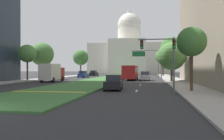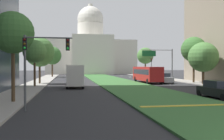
# 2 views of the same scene
# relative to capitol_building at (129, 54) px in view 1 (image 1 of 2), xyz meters

# --- Properties ---
(ground_plane) EXTENTS (260.00, 260.00, 0.00)m
(ground_plane) POSITION_rel_capitol_building_xyz_m (0.00, -47.93, -9.06)
(ground_plane) COLOR #2B2B2D
(grass_median) EXTENTS (8.08, 87.86, 0.14)m
(grass_median) POSITION_rel_capitol_building_xyz_m (0.00, -52.81, -8.99)
(grass_median) COLOR #386B33
(grass_median) RESTS_ON ground_plane
(median_curb_nose) EXTENTS (7.27, 0.50, 0.04)m
(median_curb_nose) POSITION_rel_capitol_building_xyz_m (0.00, -86.75, -8.90)
(median_curb_nose) COLOR gold
(median_curb_nose) RESTS_ON grass_median
(lane_dashes_right) EXTENTS (0.16, 62.64, 0.01)m
(lane_dashes_right) POSITION_rel_capitol_building_xyz_m (8.09, -53.75, -9.06)
(lane_dashes_right) COLOR silver
(lane_dashes_right) RESTS_ON ground_plane
(sidewalk_left) EXTENTS (4.00, 87.86, 0.15)m
(sidewalk_left) POSITION_rel_capitol_building_xyz_m (-14.15, -57.69, -8.99)
(sidewalk_left) COLOR #9E9991
(sidewalk_left) RESTS_ON ground_plane
(sidewalk_right) EXTENTS (4.00, 87.86, 0.15)m
(sidewalk_right) POSITION_rel_capitol_building_xyz_m (14.15, -57.69, -8.99)
(sidewalk_right) COLOR #9E9991
(sidewalk_right) RESTS_ON ground_plane
(capitol_building) EXTENTS (34.74, 22.04, 28.46)m
(capitol_building) POSITION_rel_capitol_building_xyz_m (0.00, 0.00, 0.00)
(capitol_building) COLOR silver
(capitol_building) RESTS_ON ground_plane
(traffic_light_near_right) EXTENTS (3.34, 0.35, 5.20)m
(traffic_light_near_right) POSITION_rel_capitol_building_xyz_m (10.80, -86.23, -5.27)
(traffic_light_near_right) COLOR #515456
(traffic_light_near_right) RESTS_ON ground_plane
(traffic_light_far_right) EXTENTS (0.28, 0.35, 5.20)m
(traffic_light_far_right) POSITION_rel_capitol_building_xyz_m (11.65, -42.76, -5.75)
(traffic_light_far_right) COLOR #515456
(traffic_light_far_right) RESTS_ON ground_plane
(overhead_guide_sign) EXTENTS (6.60, 0.20, 6.50)m
(overhead_guide_sign) POSITION_rel_capitol_building_xyz_m (9.34, -55.40, -4.37)
(overhead_guide_sign) COLOR #515456
(overhead_guide_sign) RESTS_ON ground_plane
(street_tree_right_near) EXTENTS (2.99, 2.99, 6.58)m
(street_tree_right_near) POSITION_rel_capitol_building_xyz_m (13.64, -83.24, -4.02)
(street_tree_right_near) COLOR #4C3823
(street_tree_right_near) RESTS_ON ground_plane
(street_tree_left_mid) EXTENTS (3.42, 3.42, 6.95)m
(street_tree_left_mid) POSITION_rel_capitol_building_xyz_m (-13.64, -65.68, -3.85)
(street_tree_left_mid) COLOR #4C3823
(street_tree_left_mid) RESTS_ON ground_plane
(street_tree_right_mid) EXTENTS (4.95, 4.95, 7.05)m
(street_tree_right_mid) POSITION_rel_capitol_building_xyz_m (13.20, -65.14, -4.50)
(street_tree_right_mid) COLOR #4C3823
(street_tree_right_mid) RESTS_ON ground_plane
(street_tree_left_far) EXTENTS (5.03, 5.03, 7.99)m
(street_tree_left_far) POSITION_rel_capitol_building_xyz_m (-13.62, -59.38, -3.60)
(street_tree_left_far) COLOR #4C3823
(street_tree_left_far) RESTS_ON ground_plane
(street_tree_right_far) EXTENTS (4.56, 4.56, 8.38)m
(street_tree_right_far) POSITION_rel_capitol_building_xyz_m (13.53, -61.18, -2.99)
(street_tree_right_far) COLOR #4C3823
(street_tree_right_far) RESTS_ON ground_plane
(street_tree_left_distant) EXTENTS (5.05, 5.05, 8.54)m
(street_tree_left_distant) POSITION_rel_capitol_building_xyz_m (-13.27, -31.48, -3.07)
(street_tree_left_distant) COLOR #4C3823
(street_tree_left_distant) RESTS_ON ground_plane
(street_tree_right_distant) EXTENTS (4.77, 4.77, 8.50)m
(street_tree_right_distant) POSITION_rel_capitol_building_xyz_m (13.36, -31.87, -2.98)
(street_tree_right_distant) COLOR #4C3823
(street_tree_right_distant) RESTS_ON ground_plane
(sedan_lead_stopped) EXTENTS (2.14, 4.80, 1.69)m
(sedan_lead_stopped) POSITION_rel_capitol_building_xyz_m (5.50, -81.78, -8.27)
(sedan_lead_stopped) COLOR black
(sedan_lead_stopped) RESTS_ON ground_plane
(sedan_midblock) EXTENTS (1.90, 4.52, 1.81)m
(sedan_midblock) POSITION_rel_capitol_building_xyz_m (8.48, -59.90, -8.22)
(sedan_midblock) COLOR #BCBCC1
(sedan_midblock) RESTS_ON ground_plane
(sedan_distant) EXTENTS (1.84, 4.68, 1.77)m
(sedan_distant) POSITION_rel_capitol_building_xyz_m (-8.03, -46.93, -8.24)
(sedan_distant) COLOR navy
(sedan_distant) RESTS_ON ground_plane
(sedan_far_horizon) EXTENTS (2.01, 4.70, 1.76)m
(sedan_far_horizon) POSITION_rel_capitol_building_xyz_m (-8.34, -33.61, -8.24)
(sedan_far_horizon) COLOR black
(sedan_far_horizon) RESTS_ON ground_plane
(box_truck_delivery) EXTENTS (2.40, 6.40, 3.20)m
(box_truck_delivery) POSITION_rel_capitol_building_xyz_m (-7.89, -67.62, -7.39)
(box_truck_delivery) COLOR maroon
(box_truck_delivery) RESTS_ON ground_plane
(city_bus) EXTENTS (2.62, 11.00, 2.95)m
(city_bus) POSITION_rel_capitol_building_xyz_m (5.50, -58.83, -7.29)
(city_bus) COLOR #B21E1E
(city_bus) RESTS_ON ground_plane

